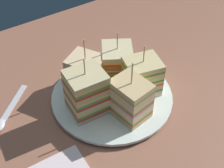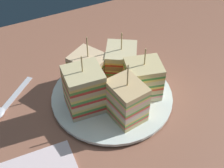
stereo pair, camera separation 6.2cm
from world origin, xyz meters
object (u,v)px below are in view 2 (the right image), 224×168
(sandwich_wedge_0, at_px, (121,63))
(sandwich_wedge_2, at_px, (84,90))
(sandwich_wedge_3, at_px, (127,100))
(sandwich_wedge_4, at_px, (143,79))
(spoon, at_px, (3,108))
(plate, at_px, (112,96))
(chip_pile, at_px, (108,85))
(sandwich_wedge_1, at_px, (89,70))

(sandwich_wedge_0, relative_size, sandwich_wedge_2, 0.88)
(sandwich_wedge_3, xyz_separation_m, sandwich_wedge_4, (0.05, 0.04, -0.00))
(sandwich_wedge_2, xyz_separation_m, spoon, (-0.15, 0.07, -0.05))
(plate, bearing_deg, spoon, 161.59)
(sandwich_wedge_0, height_order, spoon, sandwich_wedge_0)
(sandwich_wedge_4, bearing_deg, chip_pile, -22.68)
(spoon, bearing_deg, plate, 118.15)
(sandwich_wedge_0, xyz_separation_m, sandwich_wedge_3, (-0.04, -0.10, 0.00))
(chip_pile, distance_m, spoon, 0.21)
(plate, distance_m, sandwich_wedge_4, 0.07)
(sandwich_wedge_0, bearing_deg, spoon, -64.95)
(sandwich_wedge_2, relative_size, chip_pile, 1.73)
(sandwich_wedge_2, xyz_separation_m, chip_pile, (0.06, 0.03, -0.04))
(sandwich_wedge_0, height_order, sandwich_wedge_4, sandwich_wedge_4)
(spoon, bearing_deg, sandwich_wedge_0, 130.73)
(sandwich_wedge_1, relative_size, spoon, 1.04)
(sandwich_wedge_2, relative_size, sandwich_wedge_3, 0.99)
(sandwich_wedge_1, bearing_deg, sandwich_wedge_3, -16.65)
(sandwich_wedge_1, distance_m, sandwich_wedge_2, 0.07)
(sandwich_wedge_2, bearing_deg, plate, 10.00)
(sandwich_wedge_1, height_order, chip_pile, sandwich_wedge_1)
(sandwich_wedge_2, height_order, sandwich_wedge_4, sandwich_wedge_2)
(sandwich_wedge_1, distance_m, sandwich_wedge_4, 0.11)
(chip_pile, bearing_deg, sandwich_wedge_3, -88.48)
(sandwich_wedge_1, relative_size, chip_pile, 1.59)
(sandwich_wedge_0, distance_m, sandwich_wedge_2, 0.11)
(chip_pile, bearing_deg, sandwich_wedge_2, -155.95)
(sandwich_wedge_1, height_order, spoon, sandwich_wedge_1)
(sandwich_wedge_0, bearing_deg, plate, -13.09)
(sandwich_wedge_1, xyz_separation_m, spoon, (-0.18, 0.01, -0.04))
(sandwich_wedge_0, xyz_separation_m, sandwich_wedge_1, (-0.07, 0.01, -0.00))
(sandwich_wedge_2, distance_m, chip_pile, 0.08)
(sandwich_wedge_3, bearing_deg, sandwich_wedge_1, 4.71)
(plate, relative_size, chip_pile, 3.40)
(plate, height_order, sandwich_wedge_3, sandwich_wedge_3)
(sandwich_wedge_4, bearing_deg, sandwich_wedge_3, 49.35)
(sandwich_wedge_1, xyz_separation_m, sandwich_wedge_4, (0.08, -0.08, 0.00))
(plate, distance_m, spoon, 0.22)
(spoon, bearing_deg, chip_pile, 123.38)
(plate, relative_size, sandwich_wedge_2, 1.96)
(sandwich_wedge_0, xyz_separation_m, sandwich_wedge_2, (-0.10, -0.05, 0.01))
(sandwich_wedge_2, relative_size, sandwich_wedge_4, 1.11)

